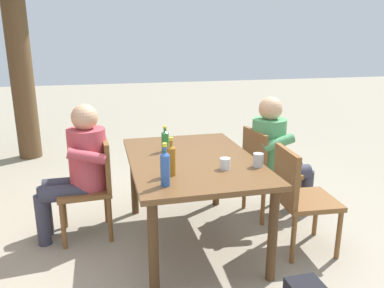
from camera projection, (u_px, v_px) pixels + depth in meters
name	position (u px, v px, depth m)	size (l,w,h in m)	color
ground_plane	(192.00, 240.00, 3.29)	(24.00, 24.00, 0.00)	gray
dining_table	(192.00, 169.00, 3.11)	(1.49, 1.01, 0.75)	brown
chair_far_right	(93.00, 182.00, 3.29)	(0.46, 0.46, 0.87)	brown
chair_near_right	(265.00, 168.00, 3.65)	(0.48, 0.48, 0.87)	brown
chair_near_left	(299.00, 194.00, 3.04)	(0.47, 0.47, 0.87)	brown
person_in_white_shirt	(79.00, 165.00, 3.22)	(0.47, 0.61, 1.18)	#B7424C
person_in_plaid_shirt	(276.00, 151.00, 3.64)	(0.47, 0.61, 1.18)	#4C935B
bottle_amber	(171.00, 159.00, 2.67)	(0.06, 0.06, 0.28)	#996019
bottle_green	(165.00, 141.00, 3.24)	(0.06, 0.06, 0.23)	#287A38
bottle_blue	(165.00, 168.00, 2.48)	(0.06, 0.06, 0.29)	#2D56A3
cup_steel	(258.00, 160.00, 2.87)	(0.08, 0.08, 0.10)	#B2B7BC
cup_glass	(225.00, 164.00, 2.82)	(0.08, 0.08, 0.09)	silver
backpack_by_near_side	(194.00, 172.00, 4.39)	(0.29, 0.26, 0.41)	black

